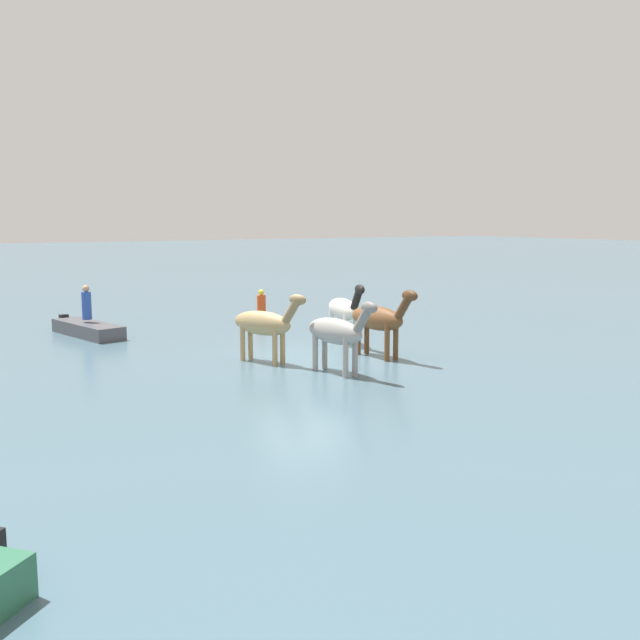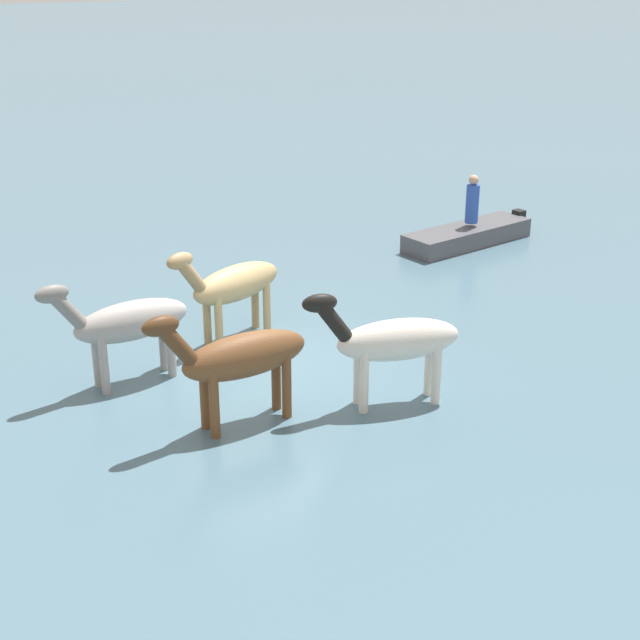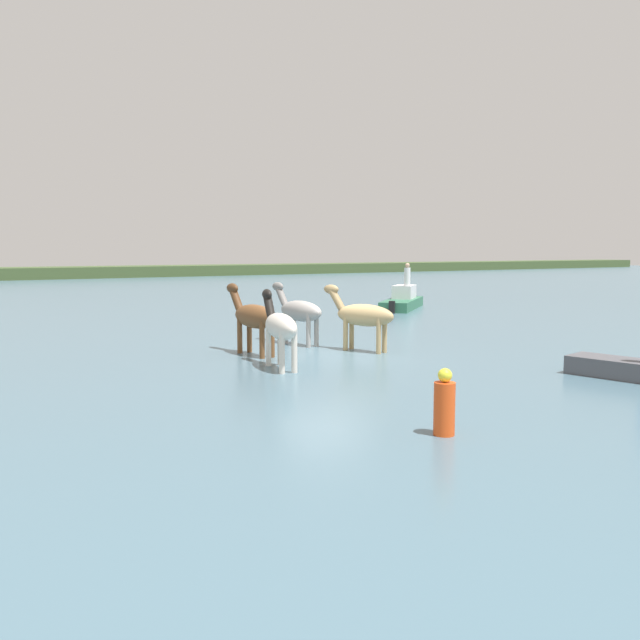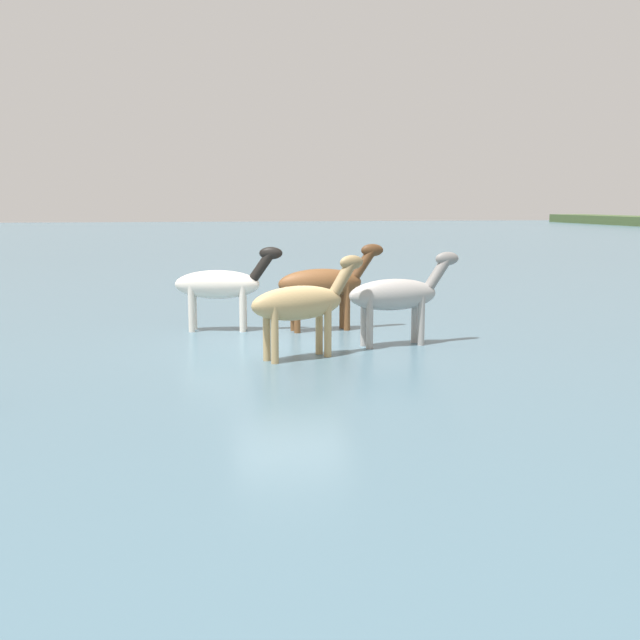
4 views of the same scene
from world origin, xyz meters
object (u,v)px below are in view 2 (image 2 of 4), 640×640
(boat_tender_starboard, at_px, (468,238))
(horse_lead, at_px, (126,322))
(horse_mid_herd, at_px, (233,285))
(horse_pinto_flank, at_px, (239,357))
(person_helmsman_aft, at_px, (472,201))
(horse_chestnut_trailing, at_px, (393,341))

(boat_tender_starboard, bearing_deg, horse_lead, 10.69)
(horse_mid_herd, xyz_separation_m, horse_pinto_flank, (-3.15, 1.06, 0.03))
(horse_mid_herd, distance_m, person_helmsman_aft, 7.99)
(horse_chestnut_trailing, bearing_deg, boat_tender_starboard, -121.12)
(horse_mid_herd, bearing_deg, boat_tender_starboard, -178.30)
(person_helmsman_aft, bearing_deg, horse_lead, 113.03)
(horse_mid_herd, relative_size, person_helmsman_aft, 2.13)
(horse_chestnut_trailing, bearing_deg, horse_pinto_flank, 1.23)
(horse_pinto_flank, height_order, horse_lead, horse_pinto_flank)
(horse_chestnut_trailing, height_order, person_helmsman_aft, horse_chestnut_trailing)
(horse_mid_herd, bearing_deg, horse_pinto_flank, 49.94)
(horse_chestnut_trailing, bearing_deg, horse_lead, -25.09)
(horse_chestnut_trailing, bearing_deg, horse_mid_herd, -58.28)
(boat_tender_starboard, height_order, person_helmsman_aft, person_helmsman_aft)
(horse_pinto_flank, bearing_deg, horse_lead, -68.13)
(horse_chestnut_trailing, relative_size, horse_lead, 1.01)
(horse_chestnut_trailing, xyz_separation_m, boat_tender_starboard, (6.69, -5.94, -0.96))
(horse_pinto_flank, relative_size, horse_lead, 1.03)
(horse_mid_herd, bearing_deg, horse_lead, 1.85)
(horse_mid_herd, relative_size, boat_tender_starboard, 0.66)
(horse_mid_herd, height_order, person_helmsman_aft, horse_mid_herd)
(horse_chestnut_trailing, height_order, horse_lead, horse_chestnut_trailing)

